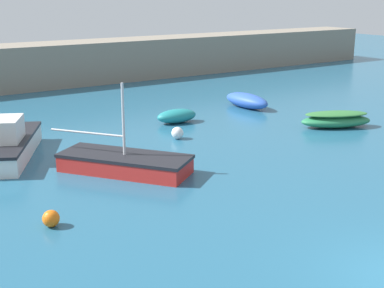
{
  "coord_description": "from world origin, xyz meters",
  "views": [
    {
      "loc": [
        -10.62,
        -6.21,
        6.51
      ],
      "look_at": [
        0.97,
        10.96,
        0.58
      ],
      "focal_mm": 50.0,
      "sensor_mm": 36.0,
      "label": 1
    }
  ],
  "objects_px": {
    "motorboat_with_cabin": "(7,144)",
    "rowboat_with_red_cover": "(336,119)",
    "mooring_buoy_orange": "(51,219)",
    "sailboat_twin_hulled": "(125,163)",
    "mooring_buoy_white": "(177,133)",
    "rowboat_blue_near": "(247,101)",
    "dinghy_near_pier": "(177,116)"
  },
  "relations": [
    {
      "from": "dinghy_near_pier",
      "to": "rowboat_blue_near",
      "type": "distance_m",
      "value": 5.42
    },
    {
      "from": "rowboat_with_red_cover",
      "to": "mooring_buoy_orange",
      "type": "distance_m",
      "value": 16.17
    },
    {
      "from": "rowboat_blue_near",
      "to": "motorboat_with_cabin",
      "type": "relative_size",
      "value": 0.58
    },
    {
      "from": "mooring_buoy_orange",
      "to": "mooring_buoy_white",
      "type": "bearing_deg",
      "value": 36.42
    },
    {
      "from": "dinghy_near_pier",
      "to": "mooring_buoy_white",
      "type": "height_order",
      "value": "dinghy_near_pier"
    },
    {
      "from": "rowboat_blue_near",
      "to": "rowboat_with_red_cover",
      "type": "bearing_deg",
      "value": 4.72
    },
    {
      "from": "rowboat_blue_near",
      "to": "mooring_buoy_orange",
      "type": "height_order",
      "value": "rowboat_blue_near"
    },
    {
      "from": "mooring_buoy_orange",
      "to": "mooring_buoy_white",
      "type": "height_order",
      "value": "mooring_buoy_white"
    },
    {
      "from": "sailboat_twin_hulled",
      "to": "mooring_buoy_white",
      "type": "height_order",
      "value": "sailboat_twin_hulled"
    },
    {
      "from": "dinghy_near_pier",
      "to": "mooring_buoy_orange",
      "type": "bearing_deg",
      "value": 46.69
    },
    {
      "from": "mooring_buoy_orange",
      "to": "mooring_buoy_white",
      "type": "xyz_separation_m",
      "value": [
        8.11,
        5.98,
        0.03
      ]
    },
    {
      "from": "rowboat_blue_near",
      "to": "rowboat_with_red_cover",
      "type": "relative_size",
      "value": 0.88
    },
    {
      "from": "motorboat_with_cabin",
      "to": "mooring_buoy_white",
      "type": "height_order",
      "value": "motorboat_with_cabin"
    },
    {
      "from": "rowboat_blue_near",
      "to": "sailboat_twin_hulled",
      "type": "height_order",
      "value": "sailboat_twin_hulled"
    },
    {
      "from": "rowboat_blue_near",
      "to": "mooring_buoy_white",
      "type": "xyz_separation_m",
      "value": [
        -7.0,
        -3.52,
        -0.14
      ]
    },
    {
      "from": "rowboat_with_red_cover",
      "to": "mooring_buoy_white",
      "type": "distance_m",
      "value": 8.11
    },
    {
      "from": "motorboat_with_cabin",
      "to": "rowboat_with_red_cover",
      "type": "height_order",
      "value": "motorboat_with_cabin"
    },
    {
      "from": "motorboat_with_cabin",
      "to": "sailboat_twin_hulled",
      "type": "height_order",
      "value": "sailboat_twin_hulled"
    },
    {
      "from": "mooring_buoy_orange",
      "to": "rowboat_blue_near",
      "type": "bearing_deg",
      "value": 32.16
    },
    {
      "from": "rowboat_blue_near",
      "to": "mooring_buoy_orange",
      "type": "xyz_separation_m",
      "value": [
        -15.11,
        -9.5,
        -0.17
      ]
    },
    {
      "from": "mooring_buoy_white",
      "to": "dinghy_near_pier",
      "type": "bearing_deg",
      "value": 58.14
    },
    {
      "from": "motorboat_with_cabin",
      "to": "rowboat_with_red_cover",
      "type": "bearing_deg",
      "value": -77.14
    },
    {
      "from": "sailboat_twin_hulled",
      "to": "mooring_buoy_white",
      "type": "relative_size",
      "value": 9.12
    },
    {
      "from": "dinghy_near_pier",
      "to": "rowboat_blue_near",
      "type": "bearing_deg",
      "value": -165.69
    },
    {
      "from": "rowboat_blue_near",
      "to": "mooring_buoy_orange",
      "type": "bearing_deg",
      "value": -59.66
    },
    {
      "from": "sailboat_twin_hulled",
      "to": "dinghy_near_pier",
      "type": "bearing_deg",
      "value": 97.54
    },
    {
      "from": "motorboat_with_cabin",
      "to": "sailboat_twin_hulled",
      "type": "bearing_deg",
      "value": -115.96
    },
    {
      "from": "rowboat_with_red_cover",
      "to": "mooring_buoy_orange",
      "type": "bearing_deg",
      "value": 38.0
    },
    {
      "from": "rowboat_blue_near",
      "to": "mooring_buoy_orange",
      "type": "distance_m",
      "value": 17.85
    },
    {
      "from": "rowboat_blue_near",
      "to": "rowboat_with_red_cover",
      "type": "distance_m",
      "value": 6.12
    },
    {
      "from": "rowboat_blue_near",
      "to": "mooring_buoy_white",
      "type": "height_order",
      "value": "rowboat_blue_near"
    },
    {
      "from": "dinghy_near_pier",
      "to": "motorboat_with_cabin",
      "type": "distance_m",
      "value": 9.0
    }
  ]
}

